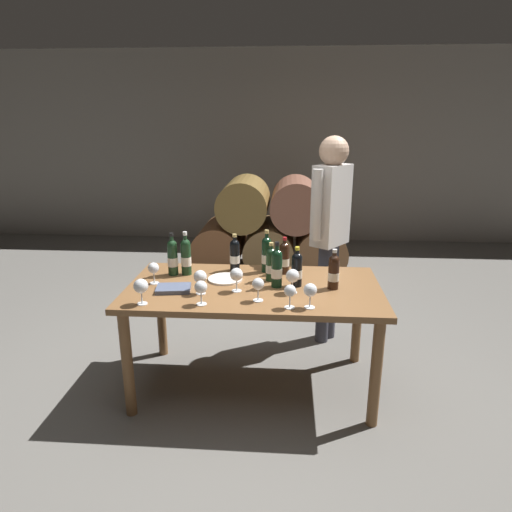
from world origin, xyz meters
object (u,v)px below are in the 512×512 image
wine_bottle_2 (277,268)px  wine_glass_2 (141,287)px  wine_bottle_5 (284,258)px  wine_glass_0 (154,269)px  wine_glass_4 (293,276)px  serving_plate (225,279)px  sommelier_presenting (330,221)px  wine_bottle_7 (267,254)px  wine_bottle_0 (271,264)px  tasting_notebook (173,289)px  wine_glass_7 (310,291)px  wine_bottle_6 (297,269)px  wine_glass_6 (258,285)px  dining_table (254,299)px  wine_bottle_8 (235,255)px  wine_bottle_3 (186,256)px  wine_glass_3 (200,277)px  wine_glass_8 (201,288)px  wine_glass_1 (236,275)px  wine_glass_5 (290,292)px  wine_bottle_4 (334,272)px  wine_bottle_1 (173,257)px

wine_bottle_2 → wine_glass_2: bearing=-156.4°
wine_bottle_5 → wine_glass_0: (-0.88, -0.28, -0.01)m
wine_glass_4 → serving_plate: wine_glass_4 is taller
sommelier_presenting → wine_bottle_7: bearing=-137.8°
wine_glass_0 → wine_bottle_7: bearing=21.9°
wine_bottle_0 → serving_plate: bearing=-176.9°
wine_bottle_7 → tasting_notebook: (-0.59, -0.42, -0.12)m
wine_bottle_0 → wine_glass_7: 0.52m
wine_bottle_6 → wine_bottle_5: bearing=108.7°
wine_glass_6 → wine_glass_2: bearing=-171.7°
wine_bottle_6 → dining_table: bearing=-175.1°
serving_plate → wine_bottle_8: bearing=78.4°
wine_bottle_0 → sommelier_presenting: 0.79m
wine_glass_2 → wine_glass_6: wine_glass_2 is taller
wine_bottle_3 → wine_bottle_6: size_ratio=1.16×
dining_table → wine_bottle_2: wine_bottle_2 is taller
wine_bottle_0 → wine_glass_2: 0.90m
wine_glass_3 → wine_glass_8: 0.18m
wine_glass_0 → wine_glass_2: size_ratio=0.92×
wine_bottle_2 → wine_bottle_6: bearing=10.9°
wine_bottle_2 → wine_bottle_5: (0.05, 0.28, -0.02)m
wine_glass_1 → wine_glass_6: 0.21m
dining_table → wine_bottle_6: 0.36m
wine_bottle_5 → wine_glass_1: wine_bottle_5 is taller
wine_glass_0 → wine_glass_7: wine_glass_7 is taller
wine_bottle_0 → serving_plate: size_ratio=1.14×
wine_glass_1 → tasting_notebook: bearing=-177.5°
wine_glass_2 → wine_glass_5: size_ratio=1.10×
dining_table → wine_bottle_5: size_ratio=6.29×
wine_glass_2 → wine_glass_7: size_ratio=1.05×
dining_table → wine_bottle_5: bearing=54.3°
wine_bottle_7 → wine_glass_8: 0.73m
wine_glass_1 → wine_glass_3: wine_glass_1 is taller
wine_bottle_4 → wine_bottle_8: wine_bottle_8 is taller
wine_bottle_3 → wine_glass_6: bearing=-39.7°
sommelier_presenting → wine_glass_5: bearing=-106.4°
wine_glass_6 → sommelier_presenting: bearing=62.7°
wine_bottle_4 → wine_glass_3: wine_bottle_4 is taller
wine_bottle_0 → wine_glass_6: (-0.06, -0.37, -0.01)m
wine_bottle_0 → wine_bottle_7: bearing=102.4°
wine_bottle_0 → wine_glass_1: 0.31m
wine_bottle_2 → wine_glass_0: 0.84m
wine_bottle_1 → wine_bottle_7: (0.67, 0.11, 0.00)m
wine_glass_0 → wine_glass_4: 0.95m
wine_bottle_2 → wine_bottle_7: size_ratio=0.99×
wine_bottle_4 → wine_bottle_6: wine_bottle_6 is taller
wine_glass_1 → wine_glass_2: wine_glass_2 is taller
wine_bottle_0 → tasting_notebook: wine_bottle_0 is taller
wine_bottle_8 → wine_glass_5: size_ratio=1.89×
wine_glass_1 → wine_glass_8: 0.30m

